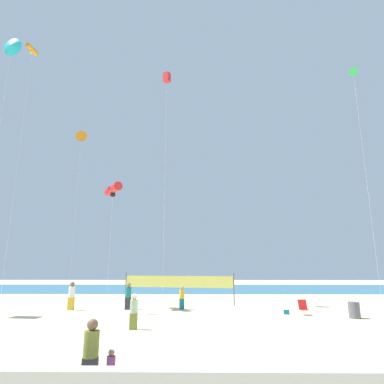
# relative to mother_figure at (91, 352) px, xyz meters

# --- Properties ---
(ground_plane) EXTENTS (120.00, 120.00, 0.00)m
(ground_plane) POSITION_rel_mother_figure_xyz_m (0.78, 8.09, -0.86)
(ground_plane) COLOR beige
(ocean_band) EXTENTS (120.00, 20.00, 0.01)m
(ocean_band) POSITION_rel_mother_figure_xyz_m (0.78, 38.38, -0.86)
(ocean_band) COLOR teal
(ocean_band) RESTS_ON ground
(mother_figure) EXTENTS (0.37, 0.37, 1.62)m
(mother_figure) POSITION_rel_mother_figure_xyz_m (0.00, 0.00, 0.00)
(mother_figure) COLOR #2D2D33
(mother_figure) RESTS_ON ground
(toddler_figure) EXTENTS (0.21, 0.21, 0.92)m
(toddler_figure) POSITION_rel_mother_figure_xyz_m (0.50, 0.02, -0.37)
(toddler_figure) COLOR maroon
(toddler_figure) RESTS_ON ground
(beachgoer_mustard_shirt) EXTENTS (0.36, 0.36, 1.58)m
(beachgoer_mustard_shirt) POSITION_rel_mother_figure_xyz_m (1.51, 15.44, -0.02)
(beachgoer_mustard_shirt) COLOR #19727A
(beachgoer_mustard_shirt) RESTS_ON ground
(beachgoer_teal_shirt) EXTENTS (0.41, 0.41, 1.80)m
(beachgoer_teal_shirt) POSITION_rel_mother_figure_xyz_m (-2.23, 15.21, 0.10)
(beachgoer_teal_shirt) COLOR #2D2D33
(beachgoer_teal_shirt) RESTS_ON ground
(beachgoer_sage_shirt) EXTENTS (0.37, 0.37, 1.62)m
(beachgoer_sage_shirt) POSITION_rel_mother_figure_xyz_m (-0.43, 7.81, -0.00)
(beachgoer_sage_shirt) COLOR olive
(beachgoer_sage_shirt) RESTS_ON ground
(beachgoer_white_shirt) EXTENTS (0.43, 0.43, 1.87)m
(beachgoer_white_shirt) POSITION_rel_mother_figure_xyz_m (-6.12, 14.94, 0.13)
(beachgoer_white_shirt) COLOR gold
(beachgoer_white_shirt) RESTS_ON ground
(folding_beach_chair) EXTENTS (0.52, 0.65, 0.89)m
(folding_beach_chair) POSITION_rel_mother_figure_xyz_m (9.16, 12.82, -0.40)
(folding_beach_chair) COLOR red
(folding_beach_chair) RESTS_ON ground
(trash_barrel) EXTENTS (0.63, 0.63, 0.90)m
(trash_barrel) POSITION_rel_mother_figure_xyz_m (11.65, 11.44, -0.42)
(trash_barrel) COLOR #595960
(trash_barrel) RESTS_ON ground
(volleyball_net) EXTENTS (8.85, 1.91, 2.40)m
(volleyball_net) POSITION_rel_mother_figure_xyz_m (1.04, 18.59, 0.78)
(volleyball_net) COLOR #4C4C51
(volleyball_net) RESTS_ON ground
(beach_handbag) EXTENTS (0.33, 0.17, 0.27)m
(beach_handbag) POSITION_rel_mother_figure_xyz_m (8.15, 13.03, -0.73)
(beach_handbag) COLOR #19727A
(beach_handbag) RESTS_ON ground
(kite_green_diamond) EXTENTS (0.70, 0.69, 16.94)m
(kite_green_diamond) POSITION_rel_mother_figure_xyz_m (13.99, 12.78, 15.47)
(kite_green_diamond) COLOR silver
(kite_green_diamond) RESTS_ON ground
(kite_red_box) EXTENTS (0.73, 0.73, 20.39)m
(kite_red_box) POSITION_rel_mother_figure_xyz_m (-0.15, 18.36, 18.98)
(kite_red_box) COLOR silver
(kite_red_box) RESTS_ON ground
(kite_red_tube) EXTENTS (1.88, 2.43, 9.11)m
(kite_red_tube) POSITION_rel_mother_figure_xyz_m (-3.91, 15.92, 7.88)
(kite_red_tube) COLOR silver
(kite_red_tube) RESTS_ON ground
(kite_orange_tube) EXTENTS (0.58, 1.35, 21.89)m
(kite_orange_tube) POSITION_rel_mother_figure_xyz_m (-11.98, 16.50, 20.66)
(kite_orange_tube) COLOR silver
(kite_orange_tube) RESTS_ON ground
(kite_orange_delta) EXTENTS (1.37, 0.68, 18.68)m
(kite_orange_delta) POSITION_rel_mother_figure_xyz_m (-11.13, 27.57, 17.12)
(kite_orange_delta) COLOR silver
(kite_orange_delta) RESTS_ON ground
(kite_cyan_delta) EXTENTS (1.62, 0.51, 21.00)m
(kite_cyan_delta) POSITION_rel_mother_figure_xyz_m (-12.29, 14.12, 19.30)
(kite_cyan_delta) COLOR silver
(kite_cyan_delta) RESTS_ON ground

